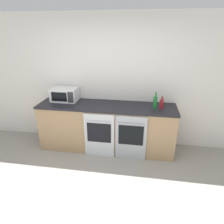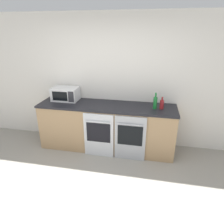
% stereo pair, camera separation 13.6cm
% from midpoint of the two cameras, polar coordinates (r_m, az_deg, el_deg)
% --- Properties ---
extents(ground_plane, '(16.00, 16.00, 0.00)m').
position_cam_midpoint_polar(ground_plane, '(3.01, -7.83, -26.49)').
color(ground_plane, gray).
extents(wall_back, '(10.00, 0.06, 2.60)m').
position_cam_midpoint_polar(wall_back, '(4.07, 0.46, 8.63)').
color(wall_back, silver).
rests_on(wall_back, ground_plane).
extents(counter_back, '(2.66, 0.68, 0.93)m').
position_cam_midpoint_polar(counter_back, '(4.02, -0.54, -4.18)').
color(counter_back, tan).
rests_on(counter_back, ground_plane).
extents(oven_left, '(0.56, 0.06, 0.87)m').
position_cam_midpoint_polar(oven_left, '(3.75, -2.79, -6.67)').
color(oven_left, silver).
rests_on(oven_left, ground_plane).
extents(oven_right, '(0.56, 0.06, 0.87)m').
position_cam_midpoint_polar(oven_right, '(3.67, 6.23, -7.51)').
color(oven_right, '#A8AAAF').
rests_on(oven_right, ground_plane).
extents(microwave, '(0.52, 0.35, 0.27)m').
position_cam_midpoint_polar(microwave, '(4.17, -12.21, 5.09)').
color(microwave, silver).
rests_on(microwave, counter_back).
extents(bottle_red, '(0.07, 0.07, 0.22)m').
position_cam_midpoint_polar(bottle_red, '(3.75, 15.06, 2.18)').
color(bottle_red, maroon).
rests_on(bottle_red, counter_back).
extents(bottle_green, '(0.07, 0.07, 0.30)m').
position_cam_midpoint_polar(bottle_green, '(3.71, 13.27, 2.64)').
color(bottle_green, '#19722D').
rests_on(bottle_green, counter_back).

